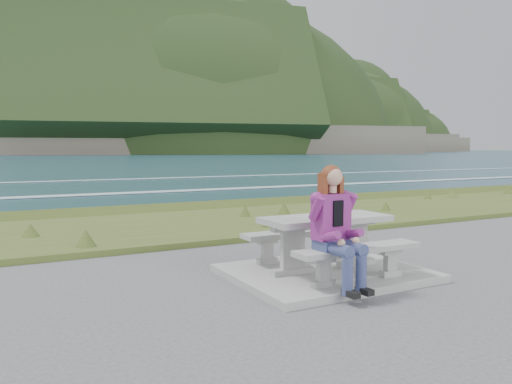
# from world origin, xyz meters

# --- Properties ---
(concrete_slab) EXTENTS (2.60, 2.10, 0.10)m
(concrete_slab) POSITION_xyz_m (0.00, 0.00, 0.05)
(concrete_slab) COLOR #9D9D98
(concrete_slab) RESTS_ON ground
(picnic_table) EXTENTS (1.80, 0.75, 0.75)m
(picnic_table) POSITION_xyz_m (0.00, 0.00, 0.68)
(picnic_table) COLOR #9D9D98
(picnic_table) RESTS_ON concrete_slab
(bench_landward) EXTENTS (1.80, 0.35, 0.45)m
(bench_landward) POSITION_xyz_m (0.00, -0.70, 0.45)
(bench_landward) COLOR #9D9D98
(bench_landward) RESTS_ON concrete_slab
(bench_seaward) EXTENTS (1.80, 0.35, 0.45)m
(bench_seaward) POSITION_xyz_m (0.00, 0.70, 0.45)
(bench_seaward) COLOR #9D9D98
(bench_seaward) RESTS_ON concrete_slab
(grass_verge) EXTENTS (160.00, 4.50, 0.22)m
(grass_verge) POSITION_xyz_m (0.00, 5.00, 0.00)
(grass_verge) COLOR #415821
(grass_verge) RESTS_ON ground
(shore_drop) EXTENTS (160.00, 0.80, 2.20)m
(shore_drop) POSITION_xyz_m (0.00, 7.90, 0.00)
(shore_drop) COLOR brown
(shore_drop) RESTS_ON ground
(ocean) EXTENTS (1600.00, 1600.00, 0.09)m
(ocean) POSITION_xyz_m (0.00, 25.09, -1.74)
(ocean) COLOR #1E4657
(ocean) RESTS_ON ground
(headland_range) EXTENTS (729.83, 363.95, 193.62)m
(headland_range) POSITION_xyz_m (190.37, 398.35, 9.92)
(headland_range) COLOR brown
(headland_range) RESTS_ON ground
(seated_woman) EXTENTS (0.45, 0.77, 1.48)m
(seated_woman) POSITION_xyz_m (-0.41, -0.84, 0.65)
(seated_woman) COLOR navy
(seated_woman) RESTS_ON concrete_slab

